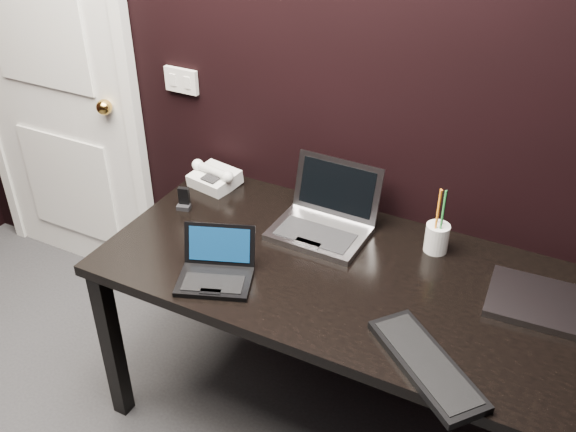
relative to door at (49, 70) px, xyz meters
The scene contains 11 objects.
wall_back 1.37m from the door, ahead, with size 4.00×4.00×0.00m, color black.
door is the anchor object (origin of this frame).
wall_switch 0.73m from the door, ahead, with size 0.15×0.02×0.10m.
desk 1.73m from the door, 12.82° to the right, with size 1.70×0.80×0.74m.
netbook 1.43m from the door, 25.58° to the right, with size 0.30×0.28×0.15m.
silver_laptop 1.50m from the door, ahead, with size 0.34×0.31×0.23m.
ext_keyboard 2.13m from the door, 18.64° to the right, with size 0.41×0.37×0.03m.
closed_laptop 2.29m from the door, ahead, with size 0.36×0.27×0.02m.
desk_phone 0.97m from the door, ahead, with size 0.22×0.19×0.10m.
mobile_phone 1.00m from the door, 17.73° to the right, with size 0.06×0.05×0.09m.
pen_cup 1.88m from the door, ahead, with size 0.10×0.10×0.25m.
Camera 1 is at (0.89, -0.20, 2.07)m, focal length 40.00 mm.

